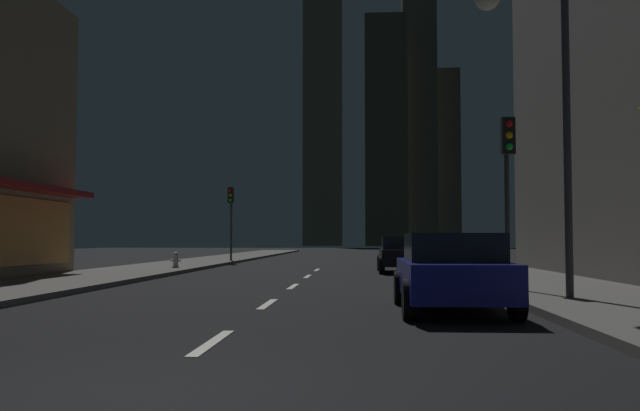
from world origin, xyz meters
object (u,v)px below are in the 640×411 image
object	(u,v)px
car_parked_far	(403,254)
street_lamp_right	(526,61)
traffic_light_near_right	(508,163)
car_parked_near	(452,272)
traffic_light_far_left	(231,207)
fire_hydrant_far_left	(176,260)

from	to	relation	value
car_parked_far	street_lamp_right	xyz separation A→B (m)	(1.78, -13.39, 4.33)
traffic_light_near_right	car_parked_far	bearing A→B (deg)	99.83
traffic_light_near_right	street_lamp_right	distance (m)	3.07
car_parked_far	street_lamp_right	size ratio (longest dim) A/B	0.64
car_parked_far	street_lamp_right	distance (m)	14.18
car_parked_near	traffic_light_near_right	world-z (taller)	traffic_light_near_right
car_parked_near	car_parked_far	bearing A→B (deg)	90.00
street_lamp_right	traffic_light_far_left	bearing A→B (deg)	114.40
fire_hydrant_far_left	street_lamp_right	bearing A→B (deg)	-51.15
traffic_light_far_left	street_lamp_right	distance (m)	26.40
car_parked_near	fire_hydrant_far_left	bearing A→B (deg)	121.44
traffic_light_far_left	street_lamp_right	xyz separation A→B (m)	(10.88, -23.98, 1.87)
car_parked_far	traffic_light_far_left	distance (m)	14.18
street_lamp_right	traffic_light_near_right	bearing A→B (deg)	87.17
car_parked_far	traffic_light_far_left	world-z (taller)	traffic_light_far_left
fire_hydrant_far_left	street_lamp_right	world-z (taller)	street_lamp_right
traffic_light_near_right	street_lamp_right	xyz separation A→B (m)	(-0.12, -2.43, 1.87)
traffic_light_near_right	car_parked_near	bearing A→B (deg)	-115.60
car_parked_far	fire_hydrant_far_left	bearing A→B (deg)	176.31
street_lamp_right	fire_hydrant_far_left	bearing A→B (deg)	128.85
fire_hydrant_far_left	traffic_light_near_right	distance (m)	16.48
car_parked_near	car_parked_far	world-z (taller)	same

